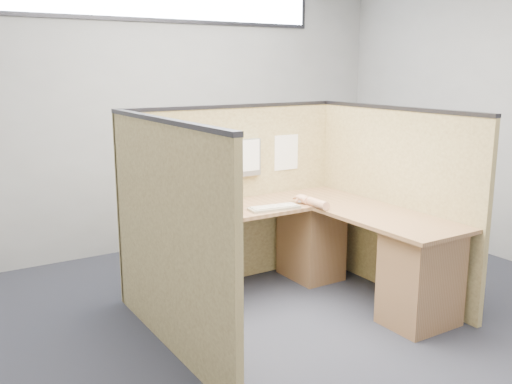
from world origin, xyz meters
TOP-DOWN VIEW (x-y plane):
  - floor at (0.00, 0.00)m, footprint 5.00×5.00m
  - wall_back at (0.00, 2.25)m, footprint 5.00×0.00m
  - clerestory_window at (0.00, 2.23)m, footprint 3.30×0.04m
  - cubicle_partitions at (0.00, 0.43)m, footprint 2.06×1.83m
  - l_desk at (0.18, 0.29)m, footprint 1.95×1.75m
  - laptop at (-0.29, 0.76)m, footprint 0.31×0.31m
  - keyboard at (0.07, 0.48)m, footprint 0.43×0.19m
  - mouse at (0.38, 0.53)m, footprint 0.11×0.08m
  - hand_forearm at (0.39, 0.40)m, footprint 0.11×0.38m
  - blue_poster at (-0.88, 0.97)m, footprint 0.20×0.01m
  - american_flag at (-0.51, 0.96)m, footprint 0.20×0.01m
  - file_holder at (0.10, 0.94)m, footprint 0.25×0.05m
  - paper_left at (0.03, 0.97)m, footprint 0.20×0.02m
  - paper_right at (0.53, 0.97)m, footprint 0.25×0.01m

SIDE VIEW (x-z plane):
  - floor at x=0.00m, z-range 0.00..0.00m
  - l_desk at x=0.18m, z-range 0.03..0.76m
  - keyboard at x=0.07m, z-range 0.73..0.76m
  - mouse at x=0.38m, z-range 0.73..0.77m
  - hand_forearm at x=0.39m, z-range 0.73..0.81m
  - cubicle_partitions at x=0.00m, z-range 0.00..1.53m
  - laptop at x=-0.29m, z-range 0.68..0.88m
  - paper_left at x=0.03m, z-range 0.94..1.20m
  - file_holder at x=0.10m, z-range 0.93..1.24m
  - paper_right at x=0.53m, z-range 0.93..1.24m
  - american_flag at x=-0.51m, z-range 1.12..1.45m
  - blue_poster at x=-0.88m, z-range 1.22..1.49m
  - wall_back at x=0.00m, z-range -1.10..3.90m
  - clerestory_window at x=0.00m, z-range 2.26..2.64m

